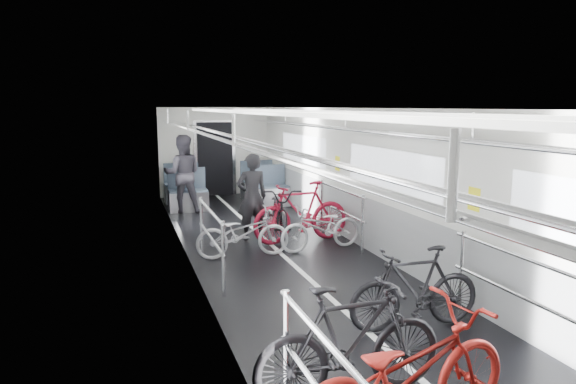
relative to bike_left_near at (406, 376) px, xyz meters
name	(u,v)px	position (x,y,z in m)	size (l,w,h in m)	color
car_shell	(267,180)	(0.58, 5.73, 0.63)	(3.02, 14.01, 2.41)	black
bike_left_near	(406,376)	(0.00, 0.00, 0.00)	(0.66, 1.91, 1.00)	#A41A14
bike_left_mid	(351,342)	(-0.16, 0.60, 0.01)	(0.48, 1.69, 1.02)	black
bike_left_far	(243,233)	(-0.06, 4.89, -0.10)	(0.53, 1.53, 0.80)	#AEAEB2
bike_right_near	(415,288)	(1.10, 1.65, -0.04)	(0.44, 1.55, 0.93)	black
bike_right_mid	(321,227)	(1.30, 4.88, -0.10)	(0.53, 1.52, 0.80)	silver
bike_right_far	(301,212)	(1.15, 5.48, 0.05)	(0.52, 1.83, 1.10)	maroon
bike_aisle	(280,212)	(0.86, 5.84, 0.00)	(0.66, 1.89, 0.99)	black
person_standing	(252,197)	(0.36, 5.94, 0.30)	(0.58, 0.38, 1.59)	black
person_seated	(183,174)	(-0.54, 8.86, 0.39)	(0.87, 0.68, 1.79)	#2D2A32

